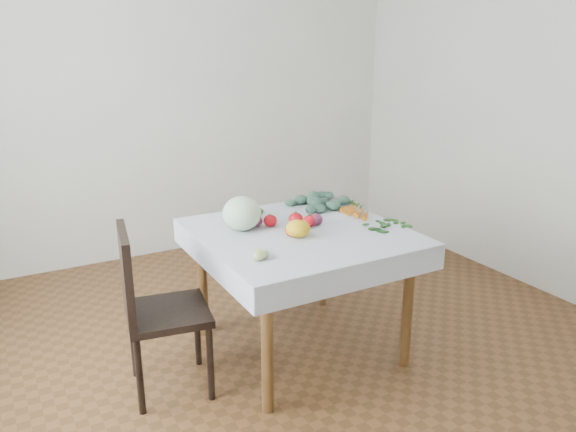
% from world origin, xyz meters
% --- Properties ---
extents(ground, '(4.00, 4.00, 0.00)m').
position_xyz_m(ground, '(0.00, 0.00, 0.00)').
color(ground, brown).
extents(back_wall, '(4.00, 0.04, 2.70)m').
position_xyz_m(back_wall, '(0.00, 2.00, 1.35)').
color(back_wall, silver).
rests_on(back_wall, ground).
extents(table, '(1.00, 1.00, 0.75)m').
position_xyz_m(table, '(0.00, 0.00, 0.65)').
color(table, brown).
rests_on(table, ground).
extents(tablecloth, '(1.12, 1.12, 0.01)m').
position_xyz_m(tablecloth, '(0.00, 0.00, 0.75)').
color(tablecloth, white).
rests_on(tablecloth, table).
extents(chair, '(0.47, 0.47, 0.91)m').
position_xyz_m(chair, '(-0.88, 0.01, 0.52)').
color(chair, black).
rests_on(chair, ground).
extents(cabbage, '(0.24, 0.24, 0.20)m').
position_xyz_m(cabbage, '(-0.28, 0.17, 0.85)').
color(cabbage, '#B5CAA9').
rests_on(cabbage, tablecloth).
extents(tomato_a, '(0.09, 0.09, 0.07)m').
position_xyz_m(tomato_a, '(0.08, 0.04, 0.79)').
color(tomato_a, red).
rests_on(tomato_a, tablecloth).
extents(tomato_b, '(0.09, 0.09, 0.07)m').
position_xyz_m(tomato_b, '(-0.11, 0.15, 0.79)').
color(tomato_b, red).
rests_on(tomato_b, tablecloth).
extents(tomato_c, '(0.10, 0.10, 0.07)m').
position_xyz_m(tomato_c, '(0.03, 0.10, 0.79)').
color(tomato_c, red).
rests_on(tomato_c, tablecloth).
extents(tomato_d, '(0.08, 0.08, 0.06)m').
position_xyz_m(tomato_d, '(-0.09, -0.05, 0.79)').
color(tomato_d, red).
rests_on(tomato_d, tablecloth).
extents(heirloom_back, '(0.14, 0.14, 0.09)m').
position_xyz_m(heirloom_back, '(-0.19, 0.37, 0.80)').
color(heirloom_back, gold).
rests_on(heirloom_back, tablecloth).
extents(heirloom_front, '(0.14, 0.14, 0.10)m').
position_xyz_m(heirloom_front, '(-0.06, -0.08, 0.80)').
color(heirloom_front, gold).
rests_on(heirloom_front, tablecloth).
extents(onion_a, '(0.09, 0.09, 0.06)m').
position_xyz_m(onion_a, '(-0.18, 0.19, 0.79)').
color(onion_a, '#561832').
rests_on(onion_a, tablecloth).
extents(onion_b, '(0.09, 0.09, 0.07)m').
position_xyz_m(onion_b, '(0.12, 0.04, 0.79)').
color(onion_b, '#561832').
rests_on(onion_b, tablecloth).
extents(tomatillo_cluster, '(0.11, 0.11, 0.04)m').
position_xyz_m(tomatillo_cluster, '(-0.40, -0.25, 0.78)').
color(tomatillo_cluster, '#AEB96B').
rests_on(tomatillo_cluster, tablecloth).
extents(carrot_bunch, '(0.17, 0.29, 0.03)m').
position_xyz_m(carrot_bunch, '(0.48, 0.12, 0.77)').
color(carrot_bunch, orange).
rests_on(carrot_bunch, tablecloth).
extents(kale_bunch, '(0.40, 0.30, 0.05)m').
position_xyz_m(kale_bunch, '(0.35, 0.38, 0.78)').
color(kale_bunch, '#395E4E').
rests_on(kale_bunch, tablecloth).
extents(basil_bunch, '(0.23, 0.19, 0.01)m').
position_xyz_m(basil_bunch, '(0.48, -0.18, 0.76)').
color(basil_bunch, '#1C4D18').
rests_on(basil_bunch, tablecloth).
extents(dill_bunch, '(0.27, 0.20, 0.03)m').
position_xyz_m(dill_bunch, '(-0.18, 0.34, 0.77)').
color(dill_bunch, '#517736').
rests_on(dill_bunch, tablecloth).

